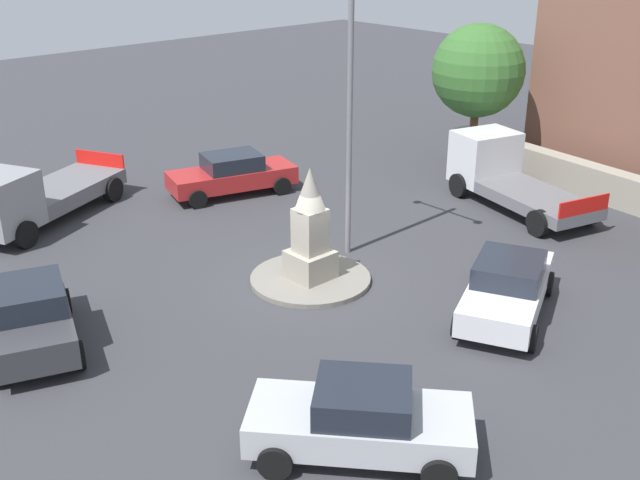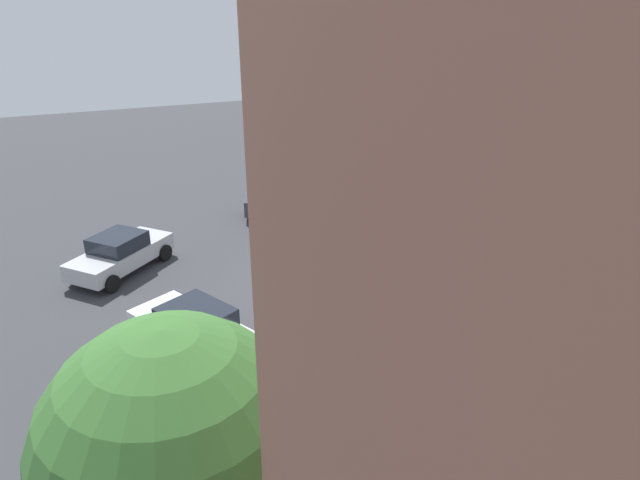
{
  "view_description": "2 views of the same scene",
  "coord_description": "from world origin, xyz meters",
  "px_view_note": "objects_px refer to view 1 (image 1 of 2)",
  "views": [
    {
      "loc": [
        13.99,
        -12.48,
        9.21
      ],
      "look_at": [
        0.38,
        0.0,
        1.34
      ],
      "focal_mm": 42.97,
      "sensor_mm": 36.0,
      "label": 1
    },
    {
      "loc": [
        7.18,
        16.18,
        9.38
      ],
      "look_at": [
        -0.53,
        -0.57,
        1.5
      ],
      "focal_mm": 31.52,
      "sensor_mm": 36.0,
      "label": 2
    }
  ],
  "objects_px": {
    "car_dark_grey_waiting": "(32,315)",
    "truck_white_far_side": "(504,173)",
    "car_silver_parked_left": "(361,419)",
    "monument": "(310,230)",
    "car_white_parked_right": "(507,287)",
    "truck_grey_near_island": "(26,197)",
    "streetlamp": "(350,82)",
    "tree_mid_cluster": "(478,71)",
    "car_red_passing": "(232,174)"
  },
  "relations": [
    {
      "from": "car_dark_grey_waiting",
      "to": "truck_white_far_side",
      "type": "distance_m",
      "value": 16.14
    },
    {
      "from": "car_silver_parked_left",
      "to": "car_dark_grey_waiting",
      "type": "xyz_separation_m",
      "value": [
        -7.76,
        -2.8,
        0.05
      ]
    },
    {
      "from": "monument",
      "to": "car_white_parked_right",
      "type": "height_order",
      "value": "monument"
    },
    {
      "from": "monument",
      "to": "truck_grey_near_island",
      "type": "height_order",
      "value": "monument"
    },
    {
      "from": "monument",
      "to": "streetlamp",
      "type": "bearing_deg",
      "value": 108.67
    },
    {
      "from": "truck_white_far_side",
      "to": "tree_mid_cluster",
      "type": "xyz_separation_m",
      "value": [
        -3.14,
        2.36,
        2.76
      ]
    },
    {
      "from": "truck_white_far_side",
      "to": "monument",
      "type": "bearing_deg",
      "value": -88.89
    },
    {
      "from": "car_silver_parked_left",
      "to": "truck_grey_near_island",
      "type": "xyz_separation_m",
      "value": [
        -15.0,
        0.18,
        0.25
      ]
    },
    {
      "from": "tree_mid_cluster",
      "to": "car_red_passing",
      "type": "bearing_deg",
      "value": -113.54
    },
    {
      "from": "monument",
      "to": "tree_mid_cluster",
      "type": "distance_m",
      "value": 12.16
    },
    {
      "from": "car_white_parked_right",
      "to": "tree_mid_cluster",
      "type": "bearing_deg",
      "value": 131.16
    },
    {
      "from": "car_dark_grey_waiting",
      "to": "car_red_passing",
      "type": "xyz_separation_m",
      "value": [
        -5.38,
        9.63,
        -0.05
      ]
    },
    {
      "from": "car_silver_parked_left",
      "to": "car_red_passing",
      "type": "bearing_deg",
      "value": 152.54
    },
    {
      "from": "car_silver_parked_left",
      "to": "car_dark_grey_waiting",
      "type": "bearing_deg",
      "value": -160.17
    },
    {
      "from": "car_silver_parked_left",
      "to": "truck_grey_near_island",
      "type": "distance_m",
      "value": 15.0
    },
    {
      "from": "car_dark_grey_waiting",
      "to": "car_silver_parked_left",
      "type": "bearing_deg",
      "value": 19.83
    },
    {
      "from": "monument",
      "to": "car_white_parked_right",
      "type": "xyz_separation_m",
      "value": [
        4.68,
        2.33,
        -0.74
      ]
    },
    {
      "from": "monument",
      "to": "tree_mid_cluster",
      "type": "height_order",
      "value": "tree_mid_cluster"
    },
    {
      "from": "tree_mid_cluster",
      "to": "car_dark_grey_waiting",
      "type": "bearing_deg",
      "value": -85.2
    },
    {
      "from": "car_white_parked_right",
      "to": "truck_white_far_side",
      "type": "distance_m",
      "value": 8.34
    },
    {
      "from": "car_dark_grey_waiting",
      "to": "truck_grey_near_island",
      "type": "bearing_deg",
      "value": 157.59
    },
    {
      "from": "car_silver_parked_left",
      "to": "car_red_passing",
      "type": "relative_size",
      "value": 0.89
    },
    {
      "from": "streetlamp",
      "to": "car_dark_grey_waiting",
      "type": "distance_m",
      "value": 10.07
    },
    {
      "from": "monument",
      "to": "car_red_passing",
      "type": "xyz_separation_m",
      "value": [
        -7.14,
        2.68,
        -0.75
      ]
    },
    {
      "from": "car_silver_parked_left",
      "to": "tree_mid_cluster",
      "type": "distance_m",
      "value": 18.44
    },
    {
      "from": "streetlamp",
      "to": "car_dark_grey_waiting",
      "type": "xyz_separation_m",
      "value": [
        -1.05,
        -9.07,
        -4.24
      ]
    },
    {
      "from": "streetlamp",
      "to": "car_dark_grey_waiting",
      "type": "bearing_deg",
      "value": -96.58
    },
    {
      "from": "monument",
      "to": "car_silver_parked_left",
      "type": "bearing_deg",
      "value": -34.67
    },
    {
      "from": "truck_grey_near_island",
      "to": "truck_white_far_side",
      "type": "bearing_deg",
      "value": 55.99
    },
    {
      "from": "truck_grey_near_island",
      "to": "tree_mid_cluster",
      "type": "distance_m",
      "value": 16.68
    },
    {
      "from": "monument",
      "to": "car_red_passing",
      "type": "bearing_deg",
      "value": 159.44
    },
    {
      "from": "monument",
      "to": "car_red_passing",
      "type": "relative_size",
      "value": 0.65
    },
    {
      "from": "monument",
      "to": "tree_mid_cluster",
      "type": "relative_size",
      "value": 0.56
    },
    {
      "from": "car_red_passing",
      "to": "truck_white_far_side",
      "type": "bearing_deg",
      "value": 42.71
    },
    {
      "from": "car_silver_parked_left",
      "to": "monument",
      "type": "bearing_deg",
      "value": 145.33
    },
    {
      "from": "car_silver_parked_left",
      "to": "truck_white_far_side",
      "type": "height_order",
      "value": "truck_white_far_side"
    },
    {
      "from": "car_white_parked_right",
      "to": "truck_grey_near_island",
      "type": "distance_m",
      "value": 15.06
    },
    {
      "from": "truck_white_far_side",
      "to": "truck_grey_near_island",
      "type": "height_order",
      "value": "truck_white_far_side"
    },
    {
      "from": "car_white_parked_right",
      "to": "truck_white_far_side",
      "type": "xyz_separation_m",
      "value": [
        -4.85,
        6.77,
        0.27
      ]
    },
    {
      "from": "car_red_passing",
      "to": "car_dark_grey_waiting",
      "type": "bearing_deg",
      "value": -60.81
    },
    {
      "from": "car_dark_grey_waiting",
      "to": "truck_white_far_side",
      "type": "height_order",
      "value": "truck_white_far_side"
    },
    {
      "from": "car_red_passing",
      "to": "truck_white_far_side",
      "type": "xyz_separation_m",
      "value": [
        6.96,
        6.43,
        0.27
      ]
    },
    {
      "from": "monument",
      "to": "truck_white_far_side",
      "type": "bearing_deg",
      "value": 91.11
    },
    {
      "from": "monument",
      "to": "truck_grey_near_island",
      "type": "relative_size",
      "value": 0.49
    },
    {
      "from": "car_red_passing",
      "to": "truck_grey_near_island",
      "type": "height_order",
      "value": "truck_grey_near_island"
    },
    {
      "from": "car_silver_parked_left",
      "to": "car_red_passing",
      "type": "xyz_separation_m",
      "value": [
        -13.14,
        6.83,
        0.0
      ]
    },
    {
      "from": "car_red_passing",
      "to": "tree_mid_cluster",
      "type": "relative_size",
      "value": 0.85
    },
    {
      "from": "car_red_passing",
      "to": "streetlamp",
      "type": "bearing_deg",
      "value": -4.95
    },
    {
      "from": "car_red_passing",
      "to": "truck_grey_near_island",
      "type": "relative_size",
      "value": 0.74
    },
    {
      "from": "streetlamp",
      "to": "truck_white_far_side",
      "type": "relative_size",
      "value": 1.43
    }
  ]
}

